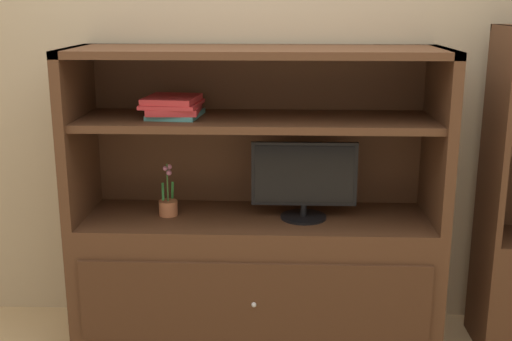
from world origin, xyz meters
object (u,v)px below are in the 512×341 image
at_px(media_console, 256,251).
at_px(potted_plant, 168,205).
at_px(tv_monitor, 304,180).
at_px(magazine_stack, 174,107).

bearing_deg(media_console, potted_plant, -179.55).
bearing_deg(tv_monitor, potted_plant, 178.34).
height_order(tv_monitor, magazine_stack, magazine_stack).
distance_m(media_console, tv_monitor, 0.45).
relative_size(potted_plant, magazine_stack, 0.85).
bearing_deg(potted_plant, magazine_stack, 2.31).
distance_m(media_console, magazine_stack, 0.84).
bearing_deg(potted_plant, tv_monitor, -1.66).
xyz_separation_m(potted_plant, magazine_stack, (0.04, 0.00, 0.50)).
height_order(media_console, magazine_stack, media_console).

